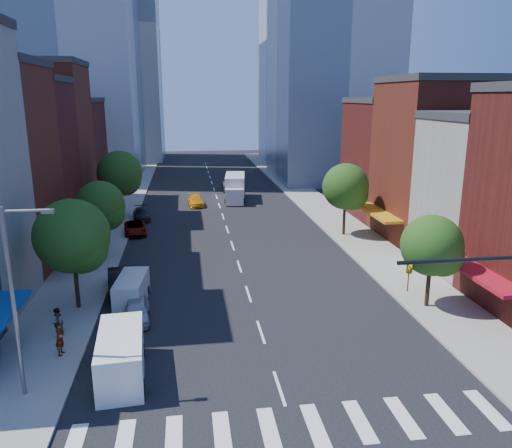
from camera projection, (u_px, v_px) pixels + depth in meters
The scene contains 29 objects.
ground at pixel (279, 388), 24.16m from camera, with size 220.00×220.00×0.00m, color black.
sidewalk_left at pixel (118, 212), 60.81m from camera, with size 5.00×120.00×0.15m, color gray.
sidewalk_right at pixel (317, 206), 64.20m from camera, with size 5.00×120.00×0.15m, color gray.
crosswalk at pixel (292, 427), 21.28m from camera, with size 19.00×3.00×0.01m, color silver.
bldg_left_3 at pixel (6, 164), 47.27m from camera, with size 12.00×8.00×15.00m, color #4E1313.
bldg_left_4 at pixel (31, 145), 55.17m from camera, with size 12.00×9.00×17.00m, color maroon.
bldg_left_5 at pixel (54, 154), 64.78m from camera, with size 12.00×10.00×13.00m, color #4E1313.
bldg_right_1 at pixel (503, 196), 39.90m from camera, with size 12.00×8.00×12.00m, color beige.
bldg_right_2 at pixel (448, 163), 48.16m from camera, with size 12.00×10.00×15.00m, color maroon.
bldg_right_3 at pixel (403, 160), 58.00m from camera, with size 12.00×10.00×13.00m, color #4E1313.
tower_far_w at pixel (115, 27), 105.89m from camera, with size 18.00×18.00×56.00m, color #9EA5AD.
streetlight at pixel (16, 292), 22.21m from camera, with size 2.25×0.25×9.00m.
tree_left_near at pixel (74, 239), 31.89m from camera, with size 4.80×4.80×7.30m.
tree_left_mid at pixel (102, 207), 42.53m from camera, with size 4.20×4.20×6.65m.
tree_left_far at pixel (121, 175), 55.79m from camera, with size 5.00×5.00×7.75m.
tree_right_near at pixel (434, 248), 32.29m from camera, with size 4.00×4.00×6.20m.
tree_right_far at pixel (347, 188), 49.39m from camera, with size 4.60×4.60×7.20m.
parked_car_front at pixel (137, 310), 31.33m from camera, with size 1.58×3.94×1.34m, color #A3A3A8.
parked_car_second at pixel (121, 282), 35.71m from camera, with size 1.74×4.98×1.64m, color black.
parked_car_third at pixel (135, 228), 51.07m from camera, with size 2.12×4.60×1.28m, color #999999.
parked_car_rear at pixel (142, 214), 56.99m from camera, with size 1.85×4.56×1.32m, color black.
cargo_van_near at pixel (121, 357), 24.77m from camera, with size 2.56×5.55×2.30m.
cargo_van_far at pixel (131, 291), 33.79m from camera, with size 2.15×4.57×1.89m.
taxi at pixel (196, 201), 64.35m from camera, with size 1.86×4.57×1.33m, color orange.
traffic_car_oncoming at pixel (228, 186), 74.13m from camera, with size 1.58×4.54×1.50m, color black.
traffic_car_far at pixel (234, 178), 81.66m from camera, with size 1.69×4.19×1.43m, color #999999.
box_truck at pixel (235, 188), 67.62m from camera, with size 3.40×8.63×3.38m.
pedestrian_near at pixel (60, 338), 26.80m from camera, with size 0.69×0.45×1.90m, color #999999.
pedestrian_far at pixel (57, 322), 28.87m from camera, with size 0.84×0.65×1.73m, color #999999.
Camera 1 is at (-4.11, -21.05, 13.71)m, focal length 35.00 mm.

